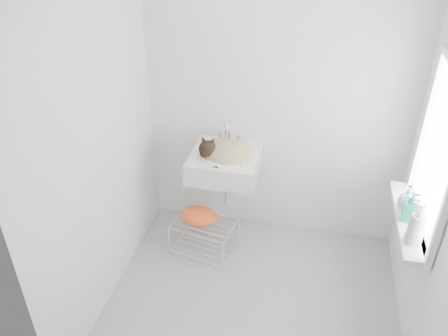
% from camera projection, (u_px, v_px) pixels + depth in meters
% --- Properties ---
extents(floor, '(2.20, 2.00, 0.02)m').
position_uv_depth(floor, '(252.00, 302.00, 3.52)').
color(floor, '#ABABAB').
rests_on(floor, ground).
extents(back_wall, '(2.20, 0.02, 2.50)m').
position_uv_depth(back_wall, '(277.00, 102.00, 3.69)').
color(back_wall, white).
rests_on(back_wall, ground).
extents(right_wall, '(0.02, 2.00, 2.50)m').
position_uv_depth(right_wall, '(444.00, 186.00, 2.66)').
color(right_wall, white).
rests_on(right_wall, ground).
extents(left_wall, '(0.02, 2.00, 2.50)m').
position_uv_depth(left_wall, '(97.00, 147.00, 3.07)').
color(left_wall, white).
rests_on(left_wall, ground).
extents(window_glass, '(0.01, 0.80, 1.00)m').
position_uv_depth(window_glass, '(439.00, 154.00, 2.78)').
color(window_glass, white).
rests_on(window_glass, right_wall).
extents(window_frame, '(0.04, 0.90, 1.10)m').
position_uv_depth(window_frame, '(437.00, 154.00, 2.78)').
color(window_frame, white).
rests_on(window_frame, right_wall).
extents(windowsill, '(0.16, 0.88, 0.04)m').
position_uv_depth(windowsill, '(408.00, 220.00, 3.07)').
color(windowsill, white).
rests_on(windowsill, right_wall).
extents(sink, '(0.57, 0.50, 0.23)m').
position_uv_depth(sink, '(224.00, 155.00, 3.76)').
color(sink, white).
rests_on(sink, back_wall).
extents(faucet, '(0.21, 0.15, 0.21)m').
position_uv_depth(faucet, '(229.00, 131.00, 3.84)').
color(faucet, silver).
rests_on(faucet, sink).
extents(cat, '(0.43, 0.36, 0.26)m').
position_uv_depth(cat, '(225.00, 153.00, 3.72)').
color(cat, tan).
rests_on(cat, sink).
extents(wire_rack, '(0.56, 0.45, 0.30)m').
position_uv_depth(wire_rack, '(205.00, 236.00, 3.96)').
color(wire_rack, silver).
rests_on(wire_rack, floor).
extents(towel, '(0.34, 0.27, 0.12)m').
position_uv_depth(towel, '(199.00, 219.00, 3.87)').
color(towel, '#FF9102').
rests_on(towel, wire_rack).
extents(bottle_a, '(0.13, 0.13, 0.24)m').
position_uv_depth(bottle_a, '(412.00, 242.00, 2.84)').
color(bottle_a, silver).
rests_on(bottle_a, windowsill).
extents(bottle_b, '(0.11, 0.11, 0.21)m').
position_uv_depth(bottle_b, '(408.00, 219.00, 3.04)').
color(bottle_b, '#137163').
rests_on(bottle_b, windowsill).
extents(bottle_c, '(0.15, 0.15, 0.16)m').
position_uv_depth(bottle_c, '(405.00, 208.00, 3.15)').
color(bottle_c, silver).
rests_on(bottle_c, windowsill).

